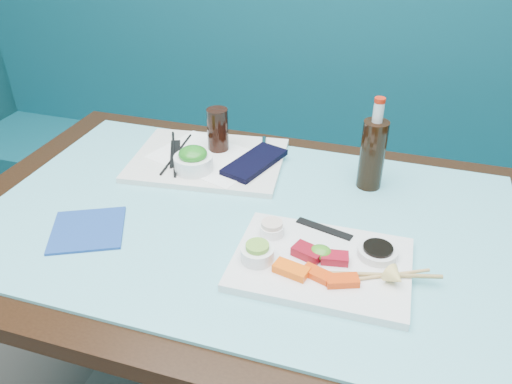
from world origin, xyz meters
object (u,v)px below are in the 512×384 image
(booth_bench, at_px, (311,180))
(dining_table, at_px, (247,247))
(seaweed_bowl, at_px, (194,163))
(serving_tray, at_px, (208,160))
(cola_glass, at_px, (218,130))
(sashimi_plate, at_px, (321,264))
(blue_napkin, at_px, (88,230))
(cola_bottle_body, at_px, (372,155))

(booth_bench, xyz_separation_m, dining_table, (0.00, -0.84, 0.29))
(dining_table, bearing_deg, seaweed_bowl, 143.63)
(dining_table, bearing_deg, serving_tray, 130.09)
(booth_bench, relative_size, dining_table, 2.14)
(booth_bench, distance_m, dining_table, 0.89)
(seaweed_bowl, height_order, cola_glass, cola_glass)
(sashimi_plate, xyz_separation_m, cola_glass, (-0.37, 0.40, 0.07))
(booth_bench, distance_m, blue_napkin, 1.12)
(serving_tray, bearing_deg, cola_bottle_body, -5.55)
(booth_bench, height_order, blue_napkin, booth_bench)
(sashimi_plate, distance_m, cola_glass, 0.55)
(booth_bench, relative_size, cola_glass, 24.67)
(cola_glass, bearing_deg, cola_bottle_body, -6.20)
(dining_table, xyz_separation_m, blue_napkin, (-0.32, -0.16, 0.09))
(booth_bench, bearing_deg, cola_bottle_body, -67.37)
(serving_tray, distance_m, cola_bottle_body, 0.45)
(sashimi_plate, relative_size, cola_glass, 2.90)
(cola_glass, xyz_separation_m, cola_bottle_body, (0.43, -0.05, 0.01))
(cola_bottle_body, bearing_deg, cola_glass, 173.80)
(booth_bench, bearing_deg, serving_tray, -106.33)
(cola_bottle_body, bearing_deg, booth_bench, 112.63)
(seaweed_bowl, distance_m, blue_napkin, 0.33)
(sashimi_plate, bearing_deg, booth_bench, 100.77)
(cola_bottle_body, bearing_deg, dining_table, -138.67)
(dining_table, distance_m, seaweed_bowl, 0.27)
(booth_bench, relative_size, blue_napkin, 19.16)
(cola_bottle_body, bearing_deg, serving_tray, -178.90)
(dining_table, distance_m, serving_tray, 0.30)
(sashimi_plate, distance_m, blue_napkin, 0.53)
(serving_tray, bearing_deg, sashimi_plate, -48.25)
(sashimi_plate, bearing_deg, blue_napkin, -177.28)
(seaweed_bowl, bearing_deg, serving_tray, 82.41)
(sashimi_plate, bearing_deg, dining_table, 147.31)
(booth_bench, xyz_separation_m, sashimi_plate, (0.20, -0.96, 0.39))
(seaweed_bowl, distance_m, cola_bottle_body, 0.46)
(dining_table, xyz_separation_m, seaweed_bowl, (-0.19, 0.14, 0.13))
(blue_napkin, bearing_deg, dining_table, 26.25)
(sashimi_plate, distance_m, cola_bottle_body, 0.36)
(dining_table, xyz_separation_m, sashimi_plate, (0.20, -0.12, 0.10))
(blue_napkin, bearing_deg, cola_glass, 70.82)
(booth_bench, bearing_deg, seaweed_bowl, -105.42)
(booth_bench, height_order, sashimi_plate, booth_bench)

